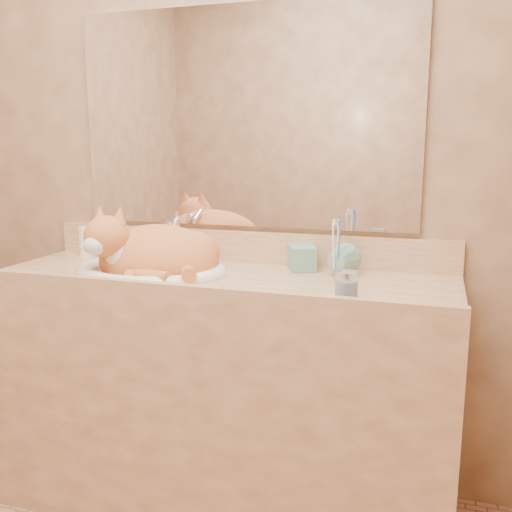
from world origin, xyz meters
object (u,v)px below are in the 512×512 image
(sink_basin, at_px, (151,249))
(toothbrush_cup, at_px, (336,264))
(soap_dispenser, at_px, (305,246))
(vanity_counter, at_px, (220,392))
(cat, at_px, (151,251))
(water_glass, at_px, (346,285))

(sink_basin, xyz_separation_m, toothbrush_cup, (0.63, 0.11, -0.03))
(soap_dispenser, bearing_deg, vanity_counter, -176.40)
(cat, relative_size, soap_dispenser, 2.28)
(water_glass, bearing_deg, toothbrush_cup, 105.66)
(toothbrush_cup, distance_m, water_glass, 0.29)
(sink_basin, relative_size, water_glass, 6.81)
(cat, bearing_deg, toothbrush_cup, 11.03)
(water_glass, bearing_deg, soap_dispenser, 120.87)
(toothbrush_cup, relative_size, water_glass, 1.38)
(cat, bearing_deg, vanity_counter, 6.08)
(sink_basin, relative_size, toothbrush_cup, 4.92)
(cat, xyz_separation_m, soap_dispenser, (0.52, 0.16, 0.02))
(soap_dispenser, xyz_separation_m, water_glass, (0.19, -0.33, -0.05))
(soap_dispenser, bearing_deg, cat, 174.08)
(water_glass, bearing_deg, sink_basin, 166.47)
(toothbrush_cup, bearing_deg, soap_dispenser, 158.89)
(vanity_counter, bearing_deg, cat, -174.95)
(toothbrush_cup, bearing_deg, cat, -170.01)
(cat, relative_size, toothbrush_cup, 4.12)
(vanity_counter, relative_size, water_glass, 20.51)
(sink_basin, xyz_separation_m, water_glass, (0.71, -0.17, -0.03))
(sink_basin, height_order, soap_dispenser, soap_dispenser)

